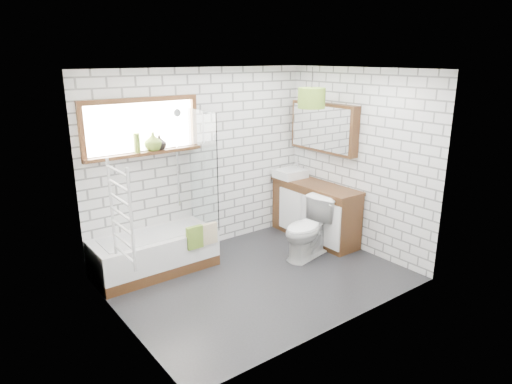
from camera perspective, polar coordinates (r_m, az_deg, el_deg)
floor at (r=5.74m, az=0.41°, el=-10.80°), size 3.40×2.60×0.01m
ceiling at (r=5.09m, az=0.47°, el=15.13°), size 3.40×2.60×0.01m
wall_back at (r=6.33m, az=-6.77°, el=3.86°), size 3.40×0.01×2.50m
wall_front at (r=4.36m, az=10.93°, el=-2.27°), size 3.40×0.01×2.50m
wall_left at (r=4.49m, az=-17.10°, el=-2.14°), size 0.01×2.60×2.50m
wall_right at (r=6.43m, az=12.62°, el=3.77°), size 0.01×2.60×2.50m
window at (r=5.82m, az=-14.03°, el=7.86°), size 1.52×0.16×0.68m
towel_radiator at (r=4.52m, az=-16.51°, el=-2.64°), size 0.06×0.52×1.00m
mirror_cabinet at (r=6.69m, az=8.44°, el=7.98°), size 0.16×1.20×0.70m
shower_riser at (r=6.09m, az=-9.84°, el=4.17°), size 0.02×0.02×1.30m
bathtub at (r=5.96m, az=-12.54°, el=-7.47°), size 1.52×0.67×0.49m
shower_screen at (r=5.96m, az=-6.69°, el=2.96°), size 0.02×0.72×1.50m
towel_green at (r=5.75m, az=-7.67°, el=-5.65°), size 0.21×0.06×0.29m
towel_beige at (r=5.85m, az=-5.85°, el=-5.19°), size 0.21×0.05×0.27m
vanity at (r=6.84m, az=7.36°, el=-2.39°), size 0.48×1.48×0.85m
basin at (r=7.01m, az=4.31°, el=2.32°), size 0.43×0.37×0.12m
tap at (r=7.10m, az=5.30°, el=3.11°), size 0.03×0.03×0.18m
toilet at (r=6.20m, az=6.57°, el=-4.57°), size 0.61×0.87×0.81m
vase_olive at (r=5.87m, az=-12.72°, el=6.00°), size 0.26×0.26×0.23m
vase_dark at (r=5.91m, az=-11.96°, el=5.89°), size 0.23×0.23×0.19m
bottle at (r=5.79m, az=-14.64°, el=5.75°), size 0.09×0.09×0.24m
pendant at (r=6.24m, az=6.95°, el=11.58°), size 0.37×0.37×0.27m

